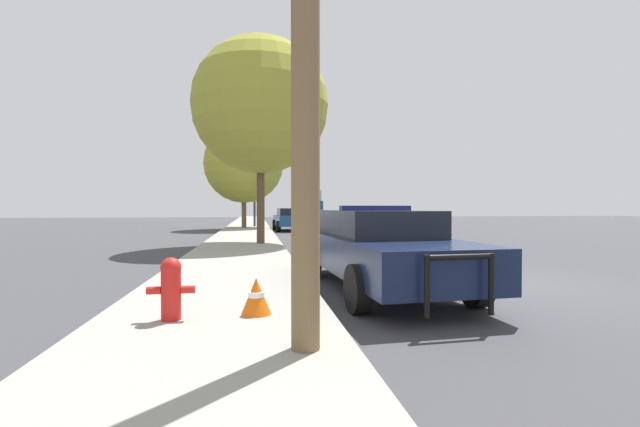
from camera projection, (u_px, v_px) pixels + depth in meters
The scene contains 10 objects.
ground_plane at pixel (490, 283), 8.45m from camera, with size 110.00×110.00×0.00m, color #3D3D42.
sidewalk_left at pixel (227, 287), 7.68m from camera, with size 3.00×110.00×0.13m.
police_car at pixel (379, 247), 7.86m from camera, with size 2.33×5.47×1.53m.
fire_hydrant at pixel (171, 287), 5.21m from camera, with size 0.57×0.25×0.76m.
traffic_light at pixel (277, 179), 30.35m from camera, with size 3.84×0.35×4.66m.
car_background_midblock at pixel (290, 219), 26.78m from camera, with size 2.03×4.02×1.42m.
box_truck at pixel (309, 205), 47.85m from camera, with size 2.95×6.96×3.31m.
tree_sidewalk_mid at pixel (244, 163), 28.28m from camera, with size 5.24×5.24×6.88m.
tree_sidewalk_near at pixel (260, 106), 16.08m from camera, with size 5.12×5.12×7.75m.
traffic_cone at pixel (256, 296), 5.48m from camera, with size 0.39×0.39×0.47m.
Camera 1 is at (-4.61, -7.82, 1.51)m, focal length 24.00 mm.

